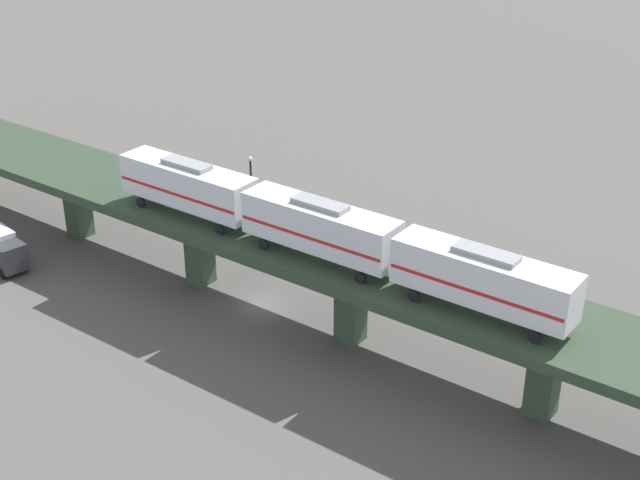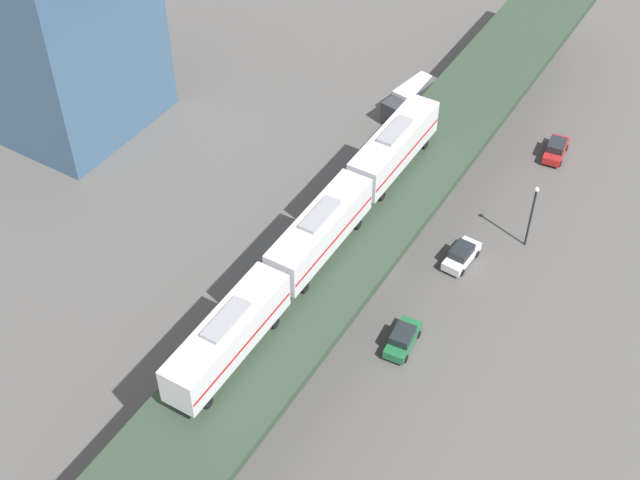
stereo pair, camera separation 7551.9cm
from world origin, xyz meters
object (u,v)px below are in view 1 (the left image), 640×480
object	(u,v)px
street_car_red	(131,190)
street_car_white	(268,248)
subway_train	(320,227)
street_car_green	(378,286)
street_lamp	(251,186)

from	to	relation	value
street_car_red	street_car_white	xyz separation A→B (m)	(-1.67, -19.14, 0.00)
subway_train	street_car_green	distance (m)	11.57
street_car_red	street_lamp	bearing A→B (deg)	-80.09
street_car_green	street_car_white	distance (m)	11.44
subway_train	street_car_white	bearing A→B (deg)	55.75
street_car_white	street_car_red	bearing A→B (deg)	85.02
street_car_green	street_car_red	bearing A→B (deg)	87.00
street_lamp	street_car_white	bearing A→B (deg)	-127.96
subway_train	street_car_green	world-z (taller)	subway_train
street_car_white	street_lamp	size ratio (longest dim) A/B	0.65
street_car_red	street_car_green	bearing A→B (deg)	-93.00
street_car_green	street_car_white	size ratio (longest dim) A/B	1.02
street_car_green	street_lamp	size ratio (longest dim) A/B	0.66
subway_train	street_car_red	xyz separation A→B (m)	(9.55, 30.71, -8.42)
street_car_green	subway_train	bearing A→B (deg)	-179.03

